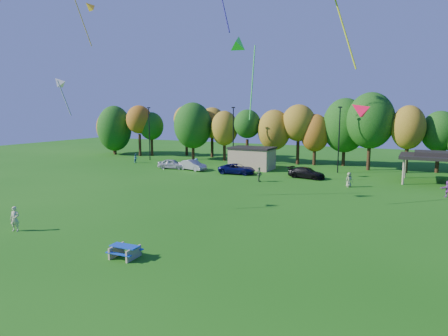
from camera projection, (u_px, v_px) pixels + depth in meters
The scene contains 20 objects.
ground at pixel (150, 278), 20.72m from camera, with size 160.00×160.00×0.00m, color #19600F.
tree_line at pixel (326, 128), 60.63m from camera, with size 93.57×10.55×11.15m.
lamp_posts at pixel (339, 137), 54.55m from camera, with size 64.50×0.25×9.09m.
utility_building at pixel (252, 158), 58.55m from camera, with size 6.30×4.30×3.25m.
pavilion at pixel (438, 156), 46.84m from camera, with size 8.20×6.20×3.77m.
picnic_table at pixel (125, 251), 23.47m from camera, with size 1.78×1.50×0.74m.
kite_flyer at pixel (15, 219), 28.55m from camera, with size 0.66×0.43×1.81m, color beige.
car_a at pixel (172, 164), 59.00m from camera, with size 1.68×4.18×1.43m, color silver.
car_b at pixel (193, 165), 57.57m from camera, with size 1.55×4.44×1.46m, color #9C9BA1.
car_c at pixel (237, 169), 54.14m from camera, with size 2.31×5.01×1.39m, color #0C0D48.
car_d at pixel (306, 173), 50.80m from camera, with size 1.93×4.75×1.38m, color black.
far_person_0 at pixel (259, 175), 48.28m from camera, with size 1.03×0.43×1.76m, color #496A41.
far_person_2 at pixel (448, 189), 39.79m from camera, with size 1.54×0.49×1.66m, color purple.
far_person_3 at pixel (196, 164), 58.42m from camera, with size 1.04×0.60×1.62m, color teal.
far_person_4 at pixel (136, 158), 65.50m from camera, with size 0.75×0.58×1.53m, color teal.
far_person_5 at pixel (349, 180), 44.93m from camera, with size 0.82×0.53×1.67m, color #98A571.
kite_2 at pixel (89, 7), 45.45m from camera, with size 1.51×3.16×5.35m.
kite_3 at pixel (358, 109), 23.84m from camera, with size 1.39×1.07×1.37m.
kite_12 at pixel (59, 82), 32.93m from camera, with size 2.13×1.23×3.39m.
kite_14 at pixel (238, 43), 33.01m from camera, with size 1.76×4.33×7.36m.
Camera 1 is at (12.24, -15.88, 8.64)m, focal length 32.00 mm.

